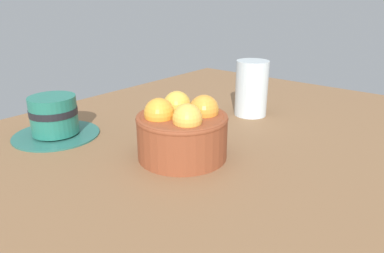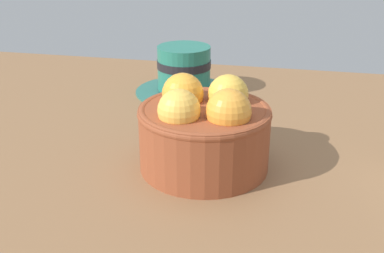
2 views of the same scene
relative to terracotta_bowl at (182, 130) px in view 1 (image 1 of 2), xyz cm
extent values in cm
cube|color=brown|center=(-0.01, -0.01, -6.72)|extent=(120.98, 81.16, 4.33)
cylinder|color=brown|center=(-0.01, -0.01, -1.11)|extent=(14.05, 14.05, 6.89)
torus|color=brown|center=(-0.01, -0.01, 1.93)|extent=(14.25, 14.25, 1.00)
sphere|color=orange|center=(2.82, -2.09, 3.02)|extent=(4.62, 4.62, 4.62)
sphere|color=#EDB742|center=(2.07, 2.82, 3.02)|extent=(4.49, 4.49, 4.49)
sphere|color=gold|center=(-2.84, 2.07, 3.02)|extent=(4.62, 4.62, 4.62)
sphere|color=#F6B949|center=(-2.08, -2.84, 3.02)|extent=(4.38, 4.38, 4.38)
cylinder|color=#2A685D|center=(-7.77, 23.73, -4.26)|extent=(15.37, 15.37, 0.60)
cylinder|color=#237260|center=(-7.77, 23.73, -0.56)|extent=(8.24, 8.24, 6.79)
cylinder|color=black|center=(-7.77, 23.73, 0.13)|extent=(8.40, 8.40, 1.22)
cylinder|color=silver|center=(25.31, 2.57, 1.22)|extent=(6.76, 6.76, 11.55)
camera|label=1|loc=(-39.53, -34.29, 19.96)|focal=33.71mm
camera|label=2|loc=(8.54, -45.80, 20.40)|focal=44.39mm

